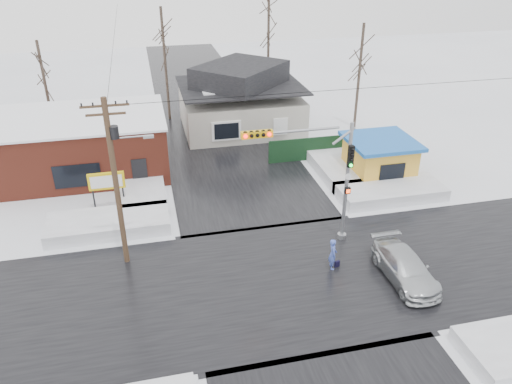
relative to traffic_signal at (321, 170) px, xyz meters
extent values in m
plane|color=white|center=(-2.43, -2.97, -4.54)|extent=(120.00, 120.00, 0.00)
cube|color=black|center=(-2.43, -2.97, -4.53)|extent=(10.00, 120.00, 0.02)
cube|color=black|center=(-2.43, -2.97, -4.53)|extent=(120.00, 10.00, 0.02)
cube|color=white|center=(-11.43, 4.03, -4.14)|extent=(7.00, 3.00, 0.80)
cube|color=white|center=(6.57, 4.03, -4.14)|extent=(7.00, 3.00, 0.80)
cube|color=white|center=(-9.43, 9.03, -4.14)|extent=(3.00, 8.00, 0.80)
cube|color=white|center=(4.57, 9.03, -4.14)|extent=(3.00, 8.00, 0.80)
cylinder|color=gray|center=(1.57, 0.03, -1.04)|extent=(0.20, 0.20, 7.00)
cylinder|color=gray|center=(1.57, 0.03, -4.39)|extent=(0.50, 0.50, 0.30)
cylinder|color=gray|center=(-1.43, 0.03, 2.26)|extent=(4.60, 0.14, 0.14)
cube|color=gold|center=(-3.43, 0.03, 2.26)|extent=(1.60, 0.28, 0.35)
sphere|color=#FF0C0C|center=(-4.03, -0.13, 2.26)|extent=(0.20, 0.20, 0.20)
sphere|color=#FF0C0C|center=(-2.83, -0.13, 2.26)|extent=(0.20, 0.20, 0.20)
cube|color=black|center=(1.57, -0.17, 0.66)|extent=(0.30, 0.22, 1.20)
sphere|color=#0CE533|center=(1.57, -0.31, 0.21)|extent=(0.18, 0.18, 0.18)
cube|color=black|center=(1.57, -0.17, -1.34)|extent=(0.30, 0.20, 0.35)
cylinder|color=#382619|center=(-10.43, 0.53, -0.04)|extent=(0.28, 0.28, 9.00)
cube|color=#382619|center=(-10.43, 0.53, 4.06)|extent=(2.20, 0.10, 0.10)
cube|color=#382619|center=(-10.43, 0.53, 3.66)|extent=(1.80, 0.10, 0.10)
cylinder|color=black|center=(-10.18, 0.53, 2.76)|extent=(0.44, 0.44, 0.60)
cylinder|color=gray|center=(-9.53, 0.53, 2.46)|extent=(1.80, 0.08, 0.08)
cube|color=gray|center=(-8.63, 0.53, 2.41)|extent=(0.50, 0.22, 0.12)
cube|color=maroon|center=(-13.43, 13.03, -2.54)|extent=(12.00, 8.00, 4.00)
cube|color=white|center=(-13.43, 13.03, -0.49)|extent=(12.20, 8.20, 0.15)
cube|color=black|center=(-13.43, 9.01, -3.14)|extent=(3.00, 0.08, 1.60)
cube|color=black|center=(-9.43, 9.01, -3.44)|extent=(1.00, 0.08, 2.20)
cylinder|color=black|center=(-12.33, 6.53, -3.64)|extent=(0.10, 0.10, 1.80)
cylinder|color=black|center=(-10.53, 6.53, -3.64)|extent=(0.10, 0.10, 1.80)
cube|color=gold|center=(-11.43, 6.53, -2.54)|extent=(2.20, 0.18, 1.10)
cube|color=white|center=(-11.43, 6.42, -2.54)|extent=(1.90, 0.02, 0.80)
cube|color=#B5B0A3|center=(-0.43, 19.03, -3.04)|extent=(10.00, 8.00, 3.00)
cube|color=black|center=(-0.43, 19.03, -0.64)|extent=(10.40, 8.40, 0.12)
pyramid|color=black|center=(-0.43, 19.03, 0.32)|extent=(9.00, 7.00, 1.80)
cube|color=maroon|center=(2.77, 20.03, 0.36)|extent=(0.70, 0.70, 1.40)
cube|color=white|center=(-2.43, 14.98, -3.14)|extent=(2.40, 0.12, 1.60)
cube|color=gold|center=(7.07, 7.03, -3.24)|extent=(4.00, 4.00, 2.60)
cube|color=#175AB1|center=(7.07, 7.03, -1.79)|extent=(4.60, 4.60, 0.25)
cube|color=black|center=(7.07, 5.00, -3.24)|extent=(1.80, 0.06, 1.20)
cube|color=black|center=(4.07, 11.03, -3.64)|extent=(8.00, 0.12, 1.80)
cylinder|color=#332821|center=(-6.43, 23.03, 0.46)|extent=(0.24, 0.24, 10.00)
cylinder|color=#332821|center=(3.57, 25.03, 1.46)|extent=(0.24, 0.24, 12.00)
cylinder|color=#332821|center=(9.57, 17.03, -0.04)|extent=(0.24, 0.24, 9.00)
cylinder|color=#332821|center=(-16.43, 21.03, -0.54)|extent=(0.24, 0.24, 8.00)
imported|color=#445ABE|center=(0.00, -2.52, -3.67)|extent=(0.53, 0.70, 1.73)
imported|color=silver|center=(3.20, -4.22, -3.84)|extent=(1.99, 4.82, 1.39)
cube|color=black|center=(0.29, -2.50, -4.36)|extent=(0.30, 0.19, 0.35)
camera|label=1|loc=(-8.69, -22.34, 11.10)|focal=35.00mm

